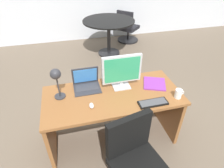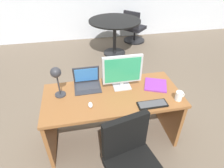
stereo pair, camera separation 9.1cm
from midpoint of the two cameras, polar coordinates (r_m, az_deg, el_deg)
ground at (r=3.75m, az=-3.66°, el=2.21°), size 12.00×12.00×0.00m
desk at (r=2.30m, az=1.08°, el=-6.72°), size 1.54×0.70×0.72m
monitor at (r=2.12m, az=4.36°, el=3.99°), size 0.45×0.16×0.40m
laptop at (r=2.23m, az=-6.43°, el=1.13°), size 0.30×0.26×0.24m
keyboard at (r=2.03m, az=13.32°, el=-5.98°), size 0.31×0.12×0.02m
mouse at (r=1.97m, az=-5.20°, el=-6.28°), size 0.05×0.08×0.04m
desk_lamp at (r=2.01m, az=-15.13°, el=2.28°), size 0.12×0.14×0.37m
book at (r=2.32m, az=14.07°, el=-0.27°), size 0.33×0.34×0.02m
coffee_mug at (r=2.16m, az=20.68°, el=-3.38°), size 0.10×0.08×0.10m
meeting_table at (r=4.39m, az=1.42°, el=16.23°), size 1.14×1.14×0.80m
meeting_chair_near at (r=5.21m, az=7.08°, el=15.83°), size 0.66×0.65×0.83m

